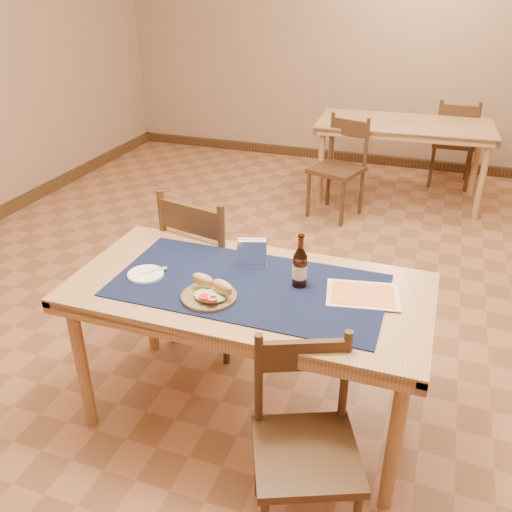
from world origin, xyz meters
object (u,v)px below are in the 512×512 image
(main_table, at_px, (249,301))
(sandwich_plate, at_px, (210,293))
(back_table, at_px, (404,131))
(beer_bottle, at_px, (300,267))
(chair_main_far, at_px, (211,266))
(chair_main_near, at_px, (305,442))
(napkin_holder, at_px, (252,253))

(main_table, xyz_separation_m, sandwich_plate, (-0.12, -0.16, 0.11))
(main_table, height_order, sandwich_plate, sandwich_plate)
(main_table, bearing_deg, back_table, 83.44)
(main_table, relative_size, beer_bottle, 6.45)
(main_table, height_order, back_table, same)
(chair_main_far, xyz_separation_m, chair_main_near, (0.82, -1.02, -0.07))
(chair_main_far, xyz_separation_m, napkin_holder, (0.37, -0.34, 0.31))
(beer_bottle, distance_m, napkin_holder, 0.28)
(main_table, xyz_separation_m, napkin_holder, (-0.05, 0.18, 0.15))
(chair_main_near, relative_size, sandwich_plate, 3.47)
(beer_bottle, xyz_separation_m, napkin_holder, (-0.26, 0.11, -0.03))
(chair_main_near, height_order, beer_bottle, beer_bottle)
(chair_main_far, relative_size, napkin_holder, 6.17)
(back_table, relative_size, napkin_holder, 10.29)
(chair_main_near, bearing_deg, napkin_holder, 123.50)
(main_table, relative_size, sandwich_plate, 6.65)
(sandwich_plate, relative_size, beer_bottle, 0.97)
(beer_bottle, height_order, napkin_holder, beer_bottle)
(main_table, distance_m, sandwich_plate, 0.23)
(chair_main_near, relative_size, napkin_holder, 5.26)
(chair_main_near, bearing_deg, sandwich_plate, 146.46)
(back_table, bearing_deg, napkin_holder, -97.82)
(napkin_holder, bearing_deg, back_table, 82.18)
(main_table, distance_m, chair_main_far, 0.68)
(chair_main_near, distance_m, napkin_holder, 0.90)
(main_table, bearing_deg, napkin_holder, 105.09)
(chair_main_far, height_order, beer_bottle, beer_bottle)
(back_table, bearing_deg, chair_main_near, -89.53)
(main_table, distance_m, back_table, 3.26)
(chair_main_far, distance_m, chair_main_near, 1.31)
(back_table, height_order, sandwich_plate, sandwich_plate)
(sandwich_plate, height_order, napkin_holder, napkin_holder)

